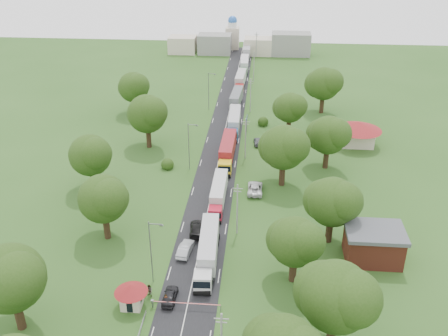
# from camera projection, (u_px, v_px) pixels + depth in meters

# --- Properties ---
(ground) EXTENTS (260.00, 260.00, 0.00)m
(ground) POSITION_uv_depth(u_px,v_px,m) (208.00, 209.00, 87.48)
(ground) COLOR #274E1A
(ground) RESTS_ON ground
(road) EXTENTS (8.00, 200.00, 0.04)m
(road) POSITION_uv_depth(u_px,v_px,m) (219.00, 159.00, 105.25)
(road) COLOR black
(road) RESTS_ON ground
(boom_barrier) EXTENTS (9.22, 0.35, 1.18)m
(boom_barrier) POSITION_uv_depth(u_px,v_px,m) (176.00, 303.00, 64.97)
(boom_barrier) COLOR slate
(boom_barrier) RESTS_ON ground
(guard_booth) EXTENTS (4.40, 4.40, 3.45)m
(guard_booth) POSITION_uv_depth(u_px,v_px,m) (131.00, 293.00, 64.84)
(guard_booth) COLOR beige
(guard_booth) RESTS_ON ground
(info_sign) EXTENTS (0.12, 3.10, 4.10)m
(info_sign) POSITION_uv_depth(u_px,v_px,m) (247.00, 121.00, 116.82)
(info_sign) COLOR slate
(info_sign) RESTS_ON ground
(pole_1) EXTENTS (1.60, 0.24, 9.00)m
(pole_1) POSITION_uv_depth(u_px,v_px,m) (237.00, 208.00, 78.73)
(pole_1) COLOR gray
(pole_1) RESTS_ON ground
(pole_2) EXTENTS (1.60, 0.24, 9.00)m
(pole_2) POSITION_uv_depth(u_px,v_px,m) (245.00, 138.00, 103.60)
(pole_2) COLOR gray
(pole_2) RESTS_ON ground
(pole_3) EXTENTS (1.60, 0.24, 9.00)m
(pole_3) POSITION_uv_depth(u_px,v_px,m) (250.00, 95.00, 128.47)
(pole_3) COLOR gray
(pole_3) RESTS_ON ground
(pole_4) EXTENTS (1.60, 0.24, 9.00)m
(pole_4) POSITION_uv_depth(u_px,v_px,m) (254.00, 66.00, 153.34)
(pole_4) COLOR gray
(pole_4) RESTS_ON ground
(pole_5) EXTENTS (1.60, 0.24, 9.00)m
(pole_5) POSITION_uv_depth(u_px,v_px,m) (256.00, 45.00, 178.21)
(pole_5) COLOR gray
(pole_5) RESTS_ON ground
(lamp_0) EXTENTS (2.03, 0.22, 10.00)m
(lamp_0) POSITION_uv_depth(u_px,v_px,m) (152.00, 250.00, 67.60)
(lamp_0) COLOR slate
(lamp_0) RESTS_ON ground
(lamp_1) EXTENTS (2.03, 0.22, 10.00)m
(lamp_1) POSITION_uv_depth(u_px,v_px,m) (189.00, 144.00, 98.69)
(lamp_1) COLOR slate
(lamp_1) RESTS_ON ground
(lamp_2) EXTENTS (2.03, 0.22, 10.00)m
(lamp_2) POSITION_uv_depth(u_px,v_px,m) (209.00, 89.00, 129.78)
(lamp_2) COLOR slate
(lamp_2) RESTS_ON ground
(tree_1) EXTENTS (9.60, 9.60, 12.05)m
(tree_1) POSITION_uv_depth(u_px,v_px,m) (336.00, 296.00, 56.07)
(tree_1) COLOR #382616
(tree_1) RESTS_ON ground
(tree_2) EXTENTS (8.00, 8.00, 10.10)m
(tree_2) POSITION_uv_depth(u_px,v_px,m) (295.00, 241.00, 67.57)
(tree_2) COLOR #382616
(tree_2) RESTS_ON ground
(tree_3) EXTENTS (8.80, 8.80, 11.07)m
(tree_3) POSITION_uv_depth(u_px,v_px,m) (332.00, 201.00, 75.73)
(tree_3) COLOR #382616
(tree_3) RESTS_ON ground
(tree_4) EXTENTS (9.60, 9.60, 12.05)m
(tree_4) POSITION_uv_depth(u_px,v_px,m) (284.00, 147.00, 91.98)
(tree_4) COLOR #382616
(tree_4) RESTS_ON ground
(tree_5) EXTENTS (8.80, 8.80, 11.07)m
(tree_5) POSITION_uv_depth(u_px,v_px,m) (328.00, 135.00, 98.68)
(tree_5) COLOR #382616
(tree_5) RESTS_ON ground
(tree_6) EXTENTS (8.00, 8.00, 10.10)m
(tree_6) POSITION_uv_depth(u_px,v_px,m) (290.00, 107.00, 114.58)
(tree_6) COLOR #382616
(tree_6) RESTS_ON ground
(tree_7) EXTENTS (9.60, 9.60, 12.05)m
(tree_7) POSITION_uv_depth(u_px,v_px,m) (324.00, 83.00, 126.68)
(tree_7) COLOR #382616
(tree_7) RESTS_ON ground
(tree_9) EXTENTS (9.60, 9.60, 12.05)m
(tree_9) POSITION_uv_depth(u_px,v_px,m) (11.00, 277.00, 58.94)
(tree_9) COLOR #382616
(tree_9) RESTS_ON ground
(tree_10) EXTENTS (8.80, 8.80, 11.07)m
(tree_10) POSITION_uv_depth(u_px,v_px,m) (103.00, 198.00, 76.60)
(tree_10) COLOR #382616
(tree_10) RESTS_ON ground
(tree_11) EXTENTS (8.80, 8.80, 11.07)m
(tree_11) POSITION_uv_depth(u_px,v_px,m) (90.00, 155.00, 90.45)
(tree_11) COLOR #382616
(tree_11) RESTS_ON ground
(tree_12) EXTENTS (9.60, 9.60, 12.05)m
(tree_12) POSITION_uv_depth(u_px,v_px,m) (147.00, 113.00, 107.49)
(tree_12) COLOR #382616
(tree_12) RESTS_ON ground
(tree_13) EXTENTS (8.80, 8.80, 11.07)m
(tree_13) POSITION_uv_depth(u_px,v_px,m) (134.00, 87.00, 126.13)
(tree_13) COLOR #382616
(tree_13) RESTS_ON ground
(house_brick) EXTENTS (8.60, 6.60, 5.20)m
(house_brick) POSITION_uv_depth(u_px,v_px,m) (373.00, 244.00, 73.66)
(house_brick) COLOR maroon
(house_brick) RESTS_ON ground
(house_cream) EXTENTS (10.08, 10.08, 5.80)m
(house_cream) POSITION_uv_depth(u_px,v_px,m) (358.00, 130.00, 110.22)
(house_cream) COLOR beige
(house_cream) RESTS_ON ground
(distant_town) EXTENTS (52.00, 8.00, 8.00)m
(distant_town) POSITION_uv_depth(u_px,v_px,m) (244.00, 44.00, 183.56)
(distant_town) COLOR gray
(distant_town) RESTS_ON ground
(church) EXTENTS (5.00, 5.00, 12.30)m
(church) POSITION_uv_depth(u_px,v_px,m) (232.00, 34.00, 190.15)
(church) COLOR beige
(church) RESTS_ON ground
(truck_0) EXTENTS (3.10, 14.84, 4.10)m
(truck_0) POSITION_uv_depth(u_px,v_px,m) (208.00, 250.00, 73.20)
(truck_0) COLOR silver
(truck_0) RESTS_ON ground
(truck_1) EXTENTS (2.33, 13.51, 3.75)m
(truck_1) POSITION_uv_depth(u_px,v_px,m) (218.00, 194.00, 88.30)
(truck_1) COLOR #B3142A
(truck_1) RESTS_ON ground
(truck_2) EXTENTS (2.85, 15.46, 4.28)m
(truck_2) POSITION_uv_depth(u_px,v_px,m) (227.00, 151.00, 103.71)
(truck_2) COLOR gold
(truck_2) RESTS_ON ground
(truck_3) EXTENTS (2.78, 14.85, 4.11)m
(truck_3) POSITION_uv_depth(u_px,v_px,m) (234.00, 122.00, 118.21)
(truck_3) COLOR #1A5D9D
(truck_3) RESTS_ON ground
(truck_4) EXTENTS (3.16, 14.42, 3.98)m
(truck_4) POSITION_uv_depth(u_px,v_px,m) (236.00, 100.00, 132.83)
(truck_4) COLOR silver
(truck_4) RESTS_ON ground
(truck_5) EXTENTS (2.93, 14.52, 4.02)m
(truck_5) POSITION_uv_depth(u_px,v_px,m) (240.00, 80.00, 148.39)
(truck_5) COLOR maroon
(truck_5) RESTS_ON ground
(truck_6) EXTENTS (2.83, 14.54, 4.02)m
(truck_6) POSITION_uv_depth(u_px,v_px,m) (244.00, 65.00, 163.48)
(truck_6) COLOR #27682E
(truck_6) RESTS_ON ground
(truck_7) EXTENTS (2.94, 14.73, 4.07)m
(truck_7) POSITION_uv_depth(u_px,v_px,m) (246.00, 52.00, 179.24)
(truck_7) COLOR #A4A4A4
(truck_7) RESTS_ON ground
(car_lane_front) EXTENTS (1.81, 4.36, 1.48)m
(car_lane_front) POSITION_uv_depth(u_px,v_px,m) (170.00, 296.00, 66.46)
(car_lane_front) COLOR black
(car_lane_front) RESTS_ON ground
(car_lane_mid) EXTENTS (2.32, 5.09, 1.62)m
(car_lane_mid) POSITION_uv_depth(u_px,v_px,m) (186.00, 249.00, 75.72)
(car_lane_mid) COLOR #A8ABB0
(car_lane_mid) RESTS_ON ground
(car_lane_rear) EXTENTS (2.75, 5.69, 1.60)m
(car_lane_rear) POSITION_uv_depth(u_px,v_px,m) (197.00, 228.00, 80.62)
(car_lane_rear) COLOR black
(car_lane_rear) RESTS_ON ground
(car_verge_near) EXTENTS (2.77, 5.91, 1.64)m
(car_verge_near) POSITION_uv_depth(u_px,v_px,m) (255.00, 188.00, 92.48)
(car_verge_near) COLOR silver
(car_verge_near) RESTS_ON ground
(car_verge_far) EXTENTS (2.10, 4.46, 1.48)m
(car_verge_far) POSITION_uv_depth(u_px,v_px,m) (258.00, 142.00, 111.72)
(car_verge_far) COLOR #525559
(car_verge_far) RESTS_ON ground
(pedestrian_near) EXTENTS (0.67, 0.48, 1.70)m
(pedestrian_near) POSITION_uv_depth(u_px,v_px,m) (166.00, 300.00, 65.54)
(pedestrian_near) COLOR gray
(pedestrian_near) RESTS_ON ground
(pedestrian_booth) EXTENTS (1.17, 1.13, 1.89)m
(pedestrian_booth) POSITION_uv_depth(u_px,v_px,m) (149.00, 291.00, 66.96)
(pedestrian_booth) COLOR gray
(pedestrian_booth) RESTS_ON ground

